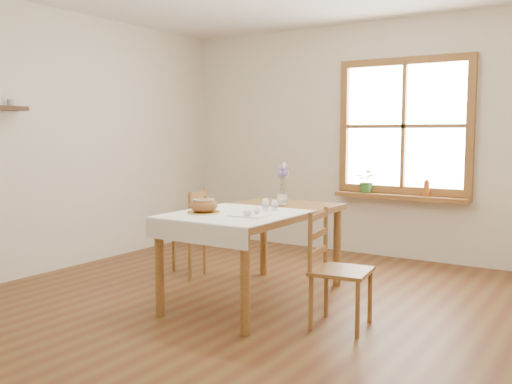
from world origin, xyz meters
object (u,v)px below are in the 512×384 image
at_px(chair_left, 181,233).
at_px(bread_plate, 204,212).
at_px(flower_vase, 282,200).
at_px(dining_table, 256,220).
at_px(chair_right, 341,269).

xyz_separation_m(chair_left, bread_plate, (0.81, -0.68, 0.35)).
bearing_deg(flower_vase, dining_table, -93.84).
bearing_deg(bread_plate, flower_vase, 74.23).
relative_size(chair_right, flower_vase, 9.18).
bearing_deg(chair_left, flower_vase, 83.07).
bearing_deg(flower_vase, chair_right, -35.84).
xyz_separation_m(chair_right, bread_plate, (-1.07, -0.20, 0.35)).
height_order(chair_left, chair_right, chair_left).
distance_m(chair_left, bread_plate, 1.11).
distance_m(dining_table, chair_right, 0.93).
height_order(dining_table, chair_left, chair_left).
xyz_separation_m(dining_table, chair_right, (0.87, -0.23, -0.25)).
bearing_deg(bread_plate, dining_table, 64.72).
distance_m(dining_table, flower_vase, 0.40).
distance_m(chair_left, chair_right, 1.95).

